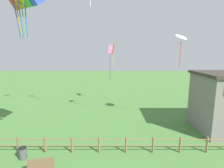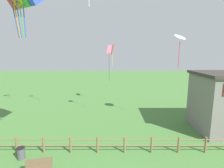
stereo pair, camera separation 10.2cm
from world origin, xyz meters
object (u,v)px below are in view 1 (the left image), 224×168
Objects in this scene: park_bench_near_fence at (40,167)px; kite_white_delta at (181,38)px; trash_bin at (22,153)px; kite_pink_diamond at (110,57)px; kite_red_diamond at (113,51)px.

park_bench_near_fence is 14.13m from kite_white_delta.
trash_bin is (-1.72, 1.46, -0.10)m from park_bench_near_fence.
kite_pink_diamond reaches higher than trash_bin.
kite_white_delta reaches higher than park_bench_near_fence.
kite_pink_diamond is at bearing 158.24° from kite_white_delta.
kite_white_delta reaches higher than kite_red_diamond.
kite_red_diamond is at bearing 85.38° from kite_pink_diamond.
kite_white_delta is 1.11× the size of kite_red_diamond.
kite_red_diamond is at bearing 132.41° from kite_white_delta.
kite_red_diamond is (4.01, 13.33, 6.32)m from park_bench_near_fence.
kite_white_delta is 0.81× the size of kite_pink_diamond.
kite_white_delta reaches higher than trash_bin.
kite_red_diamond reaches higher than park_bench_near_fence.
kite_red_diamond is (-5.84, 6.39, -1.06)m from kite_white_delta.
trash_bin is at bearing -154.67° from kite_white_delta.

